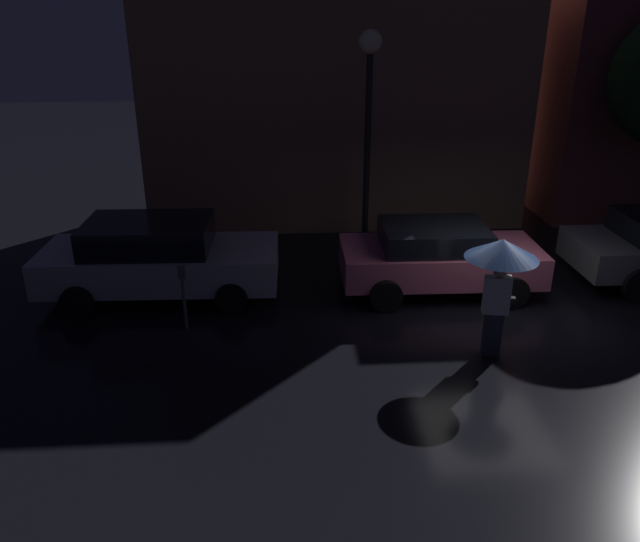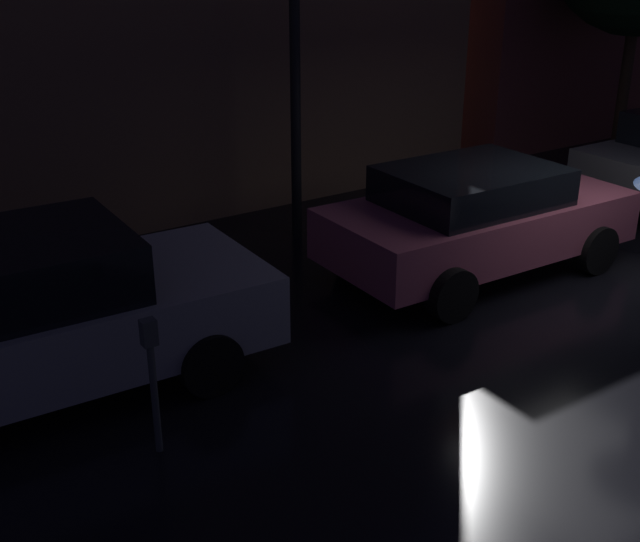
% 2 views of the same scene
% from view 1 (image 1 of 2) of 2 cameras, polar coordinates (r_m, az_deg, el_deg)
% --- Properties ---
extents(ground_plane, '(60.00, 60.00, 0.00)m').
position_cam_1_polar(ground_plane, '(11.96, 15.86, -4.28)').
color(ground_plane, black).
extents(building_facade_left, '(9.54, 3.00, 8.18)m').
position_cam_1_polar(building_facade_left, '(16.58, 1.39, 18.76)').
color(building_facade_left, '#8C664C').
rests_on(building_facade_left, ground).
extents(parked_car_silver, '(4.60, 2.03, 1.54)m').
position_cam_1_polar(parked_car_silver, '(12.57, -14.60, 1.20)').
color(parked_car_silver, '#B7B7BF').
rests_on(parked_car_silver, ground).
extents(parked_car_pink, '(3.95, 1.98, 1.37)m').
position_cam_1_polar(parked_car_pink, '(12.64, 10.76, 1.34)').
color(parked_car_pink, '#DB6684').
rests_on(parked_car_pink, ground).
extents(pedestrian_with_umbrella, '(1.14, 1.14, 2.02)m').
position_cam_1_polar(pedestrian_with_umbrella, '(10.09, 16.22, 0.84)').
color(pedestrian_with_umbrella, '#383842').
rests_on(pedestrian_with_umbrella, ground).
extents(parking_meter, '(0.12, 0.10, 1.21)m').
position_cam_1_polar(parking_meter, '(11.12, -12.40, -1.73)').
color(parking_meter, '#4C5154').
rests_on(parking_meter, ground).
extents(street_lamp_near, '(0.50, 0.50, 4.89)m').
position_cam_1_polar(street_lamp_near, '(13.95, 4.50, 16.08)').
color(street_lamp_near, black).
rests_on(street_lamp_near, ground).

